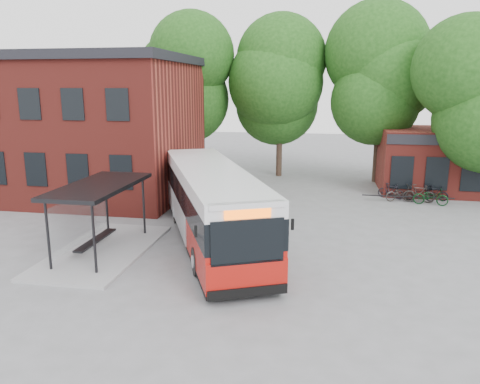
% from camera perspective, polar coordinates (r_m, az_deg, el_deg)
% --- Properties ---
extents(ground, '(100.00, 100.00, 0.00)m').
position_cam_1_polar(ground, '(19.71, -3.10, -7.11)').
color(ground, slate).
extents(station_building, '(18.40, 10.40, 8.50)m').
position_cam_1_polar(station_building, '(32.19, -22.56, 7.48)').
color(station_building, maroon).
rests_on(station_building, ground).
extents(bus_shelter, '(3.60, 7.00, 2.90)m').
position_cam_1_polar(bus_shelter, '(19.88, -16.58, -3.07)').
color(bus_shelter, black).
rests_on(bus_shelter, ground).
extents(bike_rail, '(5.20, 0.10, 0.38)m').
position_cam_1_polar(bike_rail, '(29.18, 19.73, -0.84)').
color(bike_rail, black).
rests_on(bike_rail, ground).
extents(tree_0, '(7.92, 7.92, 11.00)m').
position_cam_1_polar(tree_0, '(35.57, -6.76, 10.80)').
color(tree_0, '#184211').
rests_on(tree_0, ground).
extents(tree_1, '(7.92, 7.92, 10.40)m').
position_cam_1_polar(tree_1, '(35.20, 4.90, 10.34)').
color(tree_1, '#184211').
rests_on(tree_1, ground).
extents(tree_2, '(7.92, 7.92, 11.00)m').
position_cam_1_polar(tree_2, '(34.23, 16.68, 10.29)').
color(tree_2, '#184211').
rests_on(tree_2, ground).
extents(tree_3, '(7.04, 7.04, 9.28)m').
position_cam_1_polar(tree_3, '(31.30, 26.56, 7.71)').
color(tree_3, '#184211').
rests_on(tree_3, ground).
extents(city_bus, '(7.71, 12.86, 3.27)m').
position_cam_1_polar(city_bus, '(20.43, -3.54, -1.59)').
color(city_bus, '#A5130D').
rests_on(city_bus, ground).
extents(bicycle_2, '(1.95, 1.20, 0.97)m').
position_cam_1_polar(bicycle_2, '(29.32, 18.98, -0.14)').
color(bicycle_2, '#312C29').
rests_on(bicycle_2, ground).
extents(bicycle_3, '(1.60, 1.03, 0.94)m').
position_cam_1_polar(bicycle_3, '(29.84, 17.89, 0.13)').
color(bicycle_3, black).
rests_on(bicycle_3, ground).
extents(bicycle_4, '(1.83, 0.87, 0.93)m').
position_cam_1_polar(bicycle_4, '(29.83, 21.10, -0.13)').
color(bicycle_4, black).
rests_on(bicycle_4, ground).
extents(bicycle_5, '(1.84, 0.69, 1.08)m').
position_cam_1_polar(bicycle_5, '(29.34, 20.96, -0.17)').
color(bicycle_5, '#282422').
rests_on(bicycle_5, ground).
extents(bicycle_6, '(1.99, 0.98, 1.00)m').
position_cam_1_polar(bicycle_6, '(28.96, 22.23, -0.52)').
color(bicycle_6, black).
rests_on(bicycle_6, ground).
extents(bicycle_7, '(1.55, 0.87, 0.90)m').
position_cam_1_polar(bicycle_7, '(30.26, 22.70, -0.12)').
color(bicycle_7, black).
rests_on(bicycle_7, ground).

